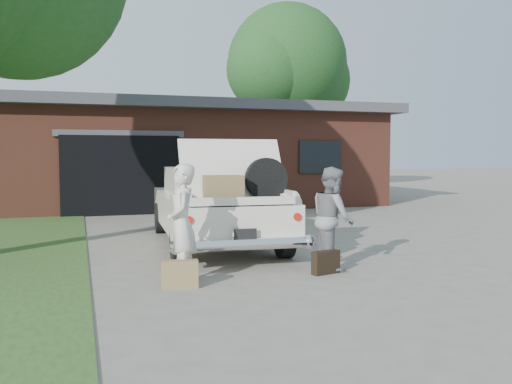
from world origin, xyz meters
name	(u,v)px	position (x,y,z in m)	size (l,w,h in m)	color
ground	(269,270)	(0.00, 0.00, 0.00)	(90.00, 90.00, 0.00)	gray
house	(186,155)	(0.98, 11.47, 1.67)	(12.80, 7.80, 3.30)	brown
tree_right	(289,69)	(7.02, 17.04, 5.73)	(6.51, 5.66, 8.82)	#38281E
sedan	(215,205)	(-0.21, 2.47, 0.74)	(2.24, 5.13, 1.93)	beige
woman_left	(182,224)	(-1.35, -0.43, 0.78)	(0.57, 0.37, 1.56)	silver
woman_right	(333,218)	(0.93, -0.19, 0.75)	(0.73, 0.57, 1.50)	gray
suitcase_left	(180,274)	(-1.42, -0.66, 0.18)	(0.46, 0.15, 0.35)	olive
suitcase_right	(326,262)	(0.68, -0.49, 0.16)	(0.43, 0.14, 0.33)	black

